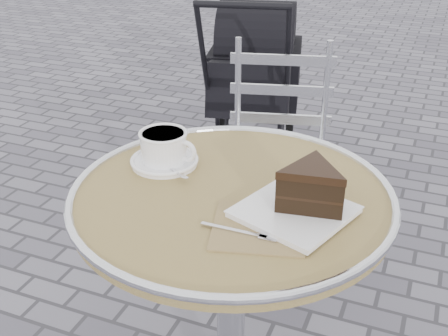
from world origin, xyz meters
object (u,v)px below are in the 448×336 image
at_px(bistro_chair, 279,131).
at_px(baby_stroller, 254,84).
at_px(cafe_table, 231,253).
at_px(cappuccino_set, 165,150).
at_px(cake_plate_set, 306,193).

height_order(bistro_chair, baby_stroller, baby_stroller).
relative_size(cafe_table, cappuccino_set, 4.34).
distance_m(cappuccino_set, cake_plate_set, 0.38).
xyz_separation_m(cappuccino_set, cake_plate_set, (0.37, -0.10, 0.01)).
xyz_separation_m(cafe_table, bistro_chair, (-0.13, 0.82, -0.05)).
bearing_deg(cappuccino_set, baby_stroller, 103.83).
relative_size(cake_plate_set, baby_stroller, 0.32).
bearing_deg(cafe_table, cappuccino_set, 161.16).
bearing_deg(baby_stroller, cake_plate_set, -80.89).
bearing_deg(bistro_chair, baby_stroller, 100.95).
bearing_deg(cappuccino_set, cafe_table, -16.04).
bearing_deg(bistro_chair, cafe_table, -95.41).
relative_size(cafe_table, baby_stroller, 0.77).
relative_size(cappuccino_set, bistro_chair, 0.20).
bearing_deg(cake_plate_set, bistro_chair, 129.22).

